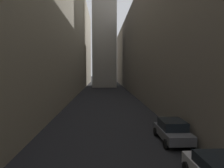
{
  "coord_description": "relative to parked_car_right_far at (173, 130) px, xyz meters",
  "views": [
    {
      "loc": [
        -0.42,
        8.87,
        4.99
      ],
      "look_at": [
        0.0,
        19.23,
        4.33
      ],
      "focal_mm": 35.82,
      "sensor_mm": 36.0,
      "label": 1
    }
  ],
  "objects": [
    {
      "name": "ground_plane",
      "position": [
        -4.4,
        24.07,
        -0.78
      ],
      "size": [
        264.0,
        264.0,
        0.0
      ],
      "primitive_type": "plane",
      "color": "black"
    },
    {
      "name": "parked_car_right_far",
      "position": [
        0.0,
        0.0,
        0.0
      ],
      "size": [
        1.94,
        4.1,
        1.49
      ],
      "rotation": [
        0.0,
        0.0,
        1.57
      ],
      "color": "#4C4C51",
      "rests_on": "ground"
    },
    {
      "name": "building_block_right",
      "position": [
        7.71,
        26.07,
        8.5
      ],
      "size": [
        13.22,
        108.0,
        18.55
      ],
      "primitive_type": "cube",
      "color": "#60594F",
      "rests_on": "ground"
    },
    {
      "name": "building_block_left",
      "position": [
        -15.81,
        26.07,
        12.06
      ],
      "size": [
        11.82,
        108.0,
        25.68
      ],
      "primitive_type": "cube",
      "color": "gray",
      "rests_on": "ground"
    }
  ]
}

